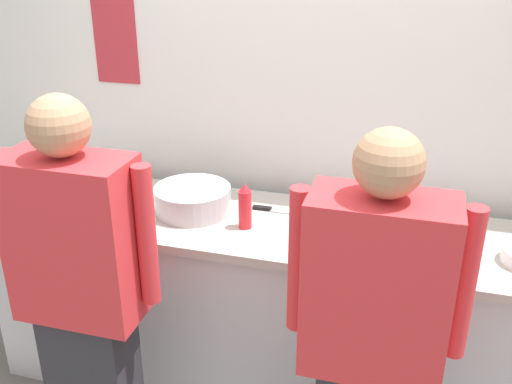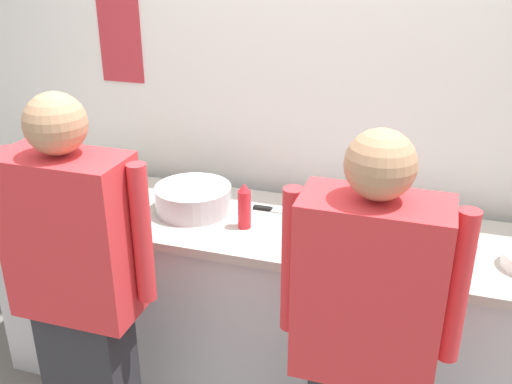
# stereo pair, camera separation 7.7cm
# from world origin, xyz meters

# --- Properties ---
(wall_back) EXTENTS (4.34, 0.11, 2.82)m
(wall_back) POSITION_xyz_m (-0.00, 0.81, 1.41)
(wall_back) COLOR white
(wall_back) RESTS_ON ground
(prep_counter) EXTENTS (2.77, 0.66, 0.93)m
(prep_counter) POSITION_xyz_m (0.00, 0.35, 0.47)
(prep_counter) COLOR silver
(prep_counter) RESTS_ON ground
(chef_near_left) EXTENTS (0.61, 0.24, 1.65)m
(chef_near_left) POSITION_xyz_m (-0.58, -0.32, 0.87)
(chef_near_left) COLOR #2D2D33
(chef_near_left) RESTS_ON ground
(chef_center) EXTENTS (0.60, 0.24, 1.63)m
(chef_center) POSITION_xyz_m (0.49, -0.31, 0.86)
(chef_center) COLOR #2D2D33
(chef_center) RESTS_ON ground
(mixing_bowl_steel) EXTENTS (0.36, 0.36, 0.12)m
(mixing_bowl_steel) POSITION_xyz_m (-0.40, 0.36, 0.99)
(mixing_bowl_steel) COLOR #B7BABF
(mixing_bowl_steel) RESTS_ON prep_counter
(sheet_tray) EXTENTS (0.53, 0.34, 0.02)m
(sheet_tray) POSITION_xyz_m (0.40, 0.33, 0.94)
(sheet_tray) COLOR #B7BABF
(sheet_tray) RESTS_ON prep_counter
(squeeze_bottle_primary) EXTENTS (0.05, 0.05, 0.19)m
(squeeze_bottle_primary) POSITION_xyz_m (-0.82, 0.52, 1.02)
(squeeze_bottle_primary) COLOR #56A333
(squeeze_bottle_primary) RESTS_ON prep_counter
(squeeze_bottle_secondary) EXTENTS (0.06, 0.06, 0.21)m
(squeeze_bottle_secondary) POSITION_xyz_m (-0.12, 0.27, 1.03)
(squeeze_bottle_secondary) COLOR red
(squeeze_bottle_secondary) RESTS_ON prep_counter
(ramekin_red_sauce) EXTENTS (0.08, 0.08, 0.04)m
(ramekin_red_sauce) POSITION_xyz_m (-0.83, 0.24, 0.95)
(ramekin_red_sauce) COLOR white
(ramekin_red_sauce) RESTS_ON prep_counter
(ramekin_yellow_sauce) EXTENTS (0.11, 0.11, 0.04)m
(ramekin_yellow_sauce) POSITION_xyz_m (-1.12, 0.40, 0.95)
(ramekin_yellow_sauce) COLOR white
(ramekin_yellow_sauce) RESTS_ON prep_counter
(ramekin_green_sauce) EXTENTS (0.10, 0.10, 0.04)m
(ramekin_green_sauce) POSITION_xyz_m (0.82, 0.35, 0.96)
(ramekin_green_sauce) COLOR white
(ramekin_green_sauce) RESTS_ON prep_counter
(ramekin_orange_sauce) EXTENTS (0.09, 0.09, 0.04)m
(ramekin_orange_sauce) POSITION_xyz_m (-0.86, 0.39, 0.95)
(ramekin_orange_sauce) COLOR white
(ramekin_orange_sauce) RESTS_ON prep_counter
(chefs_knife) EXTENTS (0.28, 0.03, 0.02)m
(chefs_knife) POSITION_xyz_m (-0.03, 0.47, 0.94)
(chefs_knife) COLOR #B7BABF
(chefs_knife) RESTS_ON prep_counter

